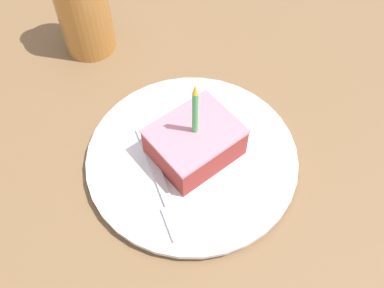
{
  "coord_description": "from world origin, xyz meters",
  "views": [
    {
      "loc": [
        -0.23,
        0.23,
        0.51
      ],
      "look_at": [
        0.03,
        0.03,
        0.04
      ],
      "focal_mm": 42.0,
      "sensor_mm": 36.0,
      "label": 1
    }
  ],
  "objects_px": {
    "bottle": "(82,3)",
    "cake_slice": "(195,142)",
    "fork": "(163,188)",
    "plate": "(192,158)"
  },
  "relations": [
    {
      "from": "plate",
      "to": "fork",
      "type": "relative_size",
      "value": 1.67
    },
    {
      "from": "cake_slice",
      "to": "bottle",
      "type": "distance_m",
      "value": 0.28
    },
    {
      "from": "cake_slice",
      "to": "fork",
      "type": "height_order",
      "value": "cake_slice"
    },
    {
      "from": "cake_slice",
      "to": "fork",
      "type": "bearing_deg",
      "value": 105.29
    },
    {
      "from": "cake_slice",
      "to": "bottle",
      "type": "height_order",
      "value": "bottle"
    },
    {
      "from": "cake_slice",
      "to": "plate",
      "type": "bearing_deg",
      "value": 91.88
    },
    {
      "from": "cake_slice",
      "to": "fork",
      "type": "distance_m",
      "value": 0.07
    },
    {
      "from": "plate",
      "to": "fork",
      "type": "bearing_deg",
      "value": 106.3
    },
    {
      "from": "plate",
      "to": "cake_slice",
      "type": "height_order",
      "value": "cake_slice"
    },
    {
      "from": "bottle",
      "to": "cake_slice",
      "type": "bearing_deg",
      "value": 178.23
    }
  ]
}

